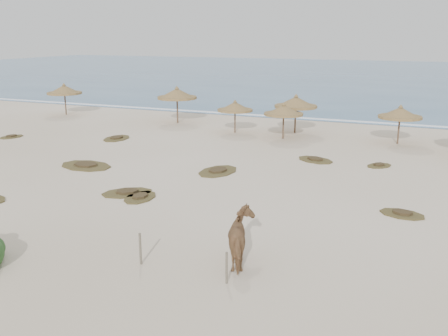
{
  "coord_description": "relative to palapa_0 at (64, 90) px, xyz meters",
  "views": [
    {
      "loc": [
        10.46,
        -15.53,
        6.99
      ],
      "look_at": [
        2.02,
        5.0,
        0.99
      ],
      "focal_mm": 40.0,
      "sensor_mm": 36.0,
      "label": 1
    }
  ],
  "objects": [
    {
      "name": "ocean",
      "position": [
        19.26,
        55.16,
        -2.17
      ],
      "size": [
        200.0,
        100.0,
        0.01
      ],
      "primitive_type": "cube",
      "color": "#2C5A86",
      "rests_on": "ground"
    },
    {
      "name": "fence_post_near",
      "position": [
        21.88,
        -23.13,
        -1.66
      ],
      "size": [
        0.09,
        0.09,
        1.04
      ],
      "primitive_type": "cylinder",
      "rotation": [
        0.0,
        0.0,
        -0.22
      ],
      "color": "#706654",
      "rests_on": "ground"
    },
    {
      "name": "scrub_9",
      "position": [
        17.52,
        -17.21,
        -2.12
      ],
      "size": [
        2.71,
        2.61,
        0.16
      ],
      "rotation": [
        0.0,
        0.0,
        0.7
      ],
      "color": "brown",
      "rests_on": "ground"
    },
    {
      "name": "scrub_6",
      "position": [
        10.16,
        -7.18,
        -2.12
      ],
      "size": [
        1.83,
        2.57,
        0.16
      ],
      "rotation": [
        0.0,
        0.0,
        1.68
      ],
      "color": "brown",
      "rests_on": "ground"
    },
    {
      "name": "scrub_7",
      "position": [
        24.07,
        -7.97,
        -2.12
      ],
      "size": [
        2.61,
        2.26,
        0.16
      ],
      "rotation": [
        0.0,
        0.0,
        2.69
      ],
      "color": "brown",
      "rests_on": "ground"
    },
    {
      "name": "palapa_0",
      "position": [
        0.0,
        0.0,
        0.0
      ],
      "size": [
        3.05,
        3.05,
        2.8
      ],
      "rotation": [
        0.0,
        0.0,
        0.02
      ],
      "color": "brown",
      "rests_on": "ground"
    },
    {
      "name": "scrub_3",
      "position": [
        19.9,
        -12.31,
        -2.12
      ],
      "size": [
        2.12,
        2.88,
        0.16
      ],
      "rotation": [
        0.0,
        0.0,
        1.41
      ],
      "color": "brown",
      "rests_on": "ground"
    },
    {
      "name": "palapa_2",
      "position": [
        16.84,
        -1.96,
        -0.32
      ],
      "size": [
        3.37,
        3.37,
        2.4
      ],
      "rotation": [
        0.0,
        0.0,
        -0.42
      ],
      "color": "brown",
      "rests_on": "ground"
    },
    {
      "name": "palapa_5",
      "position": [
        28.1,
        -1.54,
        -0.16
      ],
      "size": [
        3.18,
        3.18,
        2.59
      ],
      "rotation": [
        0.0,
        0.0,
        0.16
      ],
      "color": "brown",
      "rests_on": "ground"
    },
    {
      "name": "palapa_3",
      "position": [
        20.69,
        -2.78,
        -0.24
      ],
      "size": [
        3.33,
        3.33,
        2.5
      ],
      "rotation": [
        0.0,
        0.0,
        -0.3
      ],
      "color": "brown",
      "rests_on": "ground"
    },
    {
      "name": "scrub_10",
      "position": [
        27.57,
        -7.91,
        -2.12
      ],
      "size": [
        1.72,
        1.81,
        0.16
      ],
      "rotation": [
        0.0,
        0.0,
        0.91
      ],
      "color": "brown",
      "rests_on": "ground"
    },
    {
      "name": "scrub_2",
      "position": [
        18.41,
        -17.55,
        -2.12
      ],
      "size": [
        1.33,
        1.95,
        0.16
      ],
      "rotation": [
        0.0,
        0.0,
        1.62
      ],
      "color": "brown",
      "rests_on": "ground"
    },
    {
      "name": "horse",
      "position": [
        24.81,
        -21.9,
        -1.33
      ],
      "size": [
        1.64,
        2.2,
        1.69
      ],
      "primitive_type": "imported",
      "rotation": [
        0.0,
        0.0,
        3.55
      ],
      "color": "olive",
      "rests_on": "ground"
    },
    {
      "name": "ground",
      "position": [
        19.26,
        -19.84,
        -2.18
      ],
      "size": [
        160.0,
        160.0,
        0.0
      ],
      "primitive_type": "plane",
      "color": "beige",
      "rests_on": "ground"
    },
    {
      "name": "scrub_4",
      "position": [
        29.19,
        -15.38,
        -2.12
      ],
      "size": [
        1.97,
        1.48,
        0.16
      ],
      "rotation": [
        0.0,
        0.0,
        2.95
      ],
      "color": "brown",
      "rests_on": "ground"
    },
    {
      "name": "scrub_8",
      "position": [
        3.08,
        -9.52,
        -2.12
      ],
      "size": [
        1.47,
        1.91,
        0.16
      ],
      "rotation": [
        0.0,
        0.0,
        1.34
      ],
      "color": "brown",
      "rests_on": "ground"
    },
    {
      "name": "fence_post_far",
      "position": [
        24.83,
        -23.26,
        -1.69
      ],
      "size": [
        0.08,
        0.08,
        0.98
      ],
      "primitive_type": "cylinder",
      "rotation": [
        0.0,
        0.0,
        0.16
      ],
      "color": "#706654",
      "rests_on": "ground"
    },
    {
      "name": "scrub_1",
      "position": [
        12.79,
        -13.99,
        -2.12
      ],
      "size": [
        3.38,
        2.44,
        0.16
      ],
      "rotation": [
        0.0,
        0.0,
        3.01
      ],
      "color": "brown",
      "rests_on": "ground"
    },
    {
      "name": "foam_line",
      "position": [
        19.26,
        6.16,
        -2.17
      ],
      "size": [
        70.0,
        0.6,
        0.01
      ],
      "primitive_type": "cube",
      "color": "white",
      "rests_on": "ground"
    },
    {
      "name": "palapa_1",
      "position": [
        11.07,
        0.11,
        0.13
      ],
      "size": [
        4.04,
        4.04,
        2.97
      ],
      "rotation": [
        0.0,
        0.0,
        -0.34
      ],
      "color": "brown",
      "rests_on": "ground"
    },
    {
      "name": "palapa_4",
      "position": [
        20.95,
        -0.54,
        0.04
      ],
      "size": [
        3.17,
        3.17,
        2.85
      ],
      "rotation": [
        0.0,
        0.0,
        -0.04
      ],
      "color": "brown",
      "rests_on": "ground"
    }
  ]
}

